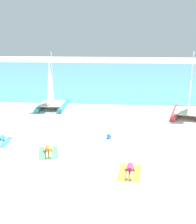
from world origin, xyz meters
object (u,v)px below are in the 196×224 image
object	(u,v)px
sailboat_red	(189,108)
beach_ball	(109,136)
towel_right	(130,172)
sunbather_right	(130,169)
sunbather_left	(1,140)
sailboat_teal	(52,100)
towel_left	(1,142)
sunbather_middle	(48,150)
towel_middle	(48,153)

from	to	relation	value
sailboat_red	beach_ball	xyz separation A→B (m)	(-6.29, -5.58, -0.62)
towel_right	sunbather_right	xyz separation A→B (m)	(0.01, 0.07, 0.13)
sunbather_left	beach_ball	world-z (taller)	beach_ball
sailboat_teal	sunbather_right	size ratio (longest dim) A/B	3.26
sailboat_teal	sailboat_red	world-z (taller)	sailboat_red
towel_left	sunbather_right	xyz separation A→B (m)	(8.13, -3.20, 0.13)
towel_right	beach_ball	size ratio (longest dim) A/B	5.57
sunbather_middle	towel_right	bearing A→B (deg)	-39.13
sunbather_left	towel_left	bearing A→B (deg)	-90.00
sailboat_red	sunbather_right	world-z (taller)	sailboat_red
sunbather_right	towel_left	bearing A→B (deg)	163.71
sunbather_middle	towel_right	xyz separation A→B (m)	(4.67, -2.00, -0.13)
towel_left	beach_ball	xyz separation A→B (m)	(6.85, 1.27, 0.16)
sunbather_left	sunbather_right	world-z (taller)	same
sailboat_red	sunbather_left	bearing A→B (deg)	-137.60
towel_left	sunbather_left	bearing A→B (deg)	97.10
towel_middle	sailboat_teal	bearing A→B (deg)	102.98
sailboat_teal	towel_left	bearing A→B (deg)	-100.11
sunbather_left	towel_middle	world-z (taller)	sunbather_left
sunbather_right	towel_right	bearing A→B (deg)	-90.00
towel_right	beach_ball	distance (m)	4.71
towel_left	sunbather_right	bearing A→B (deg)	-21.51
sunbather_right	sailboat_teal	bearing A→B (deg)	125.84
sailboat_red	sunbather_middle	xyz separation A→B (m)	(-9.69, -8.12, -0.66)
sailboat_red	towel_middle	xyz separation A→B (m)	(-9.67, -8.19, -0.78)
sunbather_middle	towel_middle	bearing A→B (deg)	-90.00
towel_middle	sunbather_left	bearing A→B (deg)	158.06
towel_middle	beach_ball	xyz separation A→B (m)	(3.38, 2.60, 0.16)
towel_right	sunbather_right	bearing A→B (deg)	84.78
beach_ball	towel_left	bearing A→B (deg)	-169.51
sunbather_right	beach_ball	world-z (taller)	beach_ball
sunbather_right	towel_middle	bearing A→B (deg)	163.36
sailboat_red	sunbather_right	distance (m)	11.26
towel_left	beach_ball	size ratio (longest dim) A/B	5.57
beach_ball	sunbather_right	bearing A→B (deg)	-74.09
towel_middle	towel_right	distance (m)	5.03
sunbather_middle	beach_ball	distance (m)	4.24
towel_left	towel_middle	distance (m)	3.72
towel_left	sunbather_middle	size ratio (longest dim) A/B	1.23
sunbather_right	sunbather_left	bearing A→B (deg)	163.32
sunbather_left	towel_right	xyz separation A→B (m)	(8.13, -3.34, -0.13)
towel_left	sunbather_right	distance (m)	8.73
towel_middle	towel_right	xyz separation A→B (m)	(4.65, -1.93, 0.00)
sunbather_right	sailboat_red	bearing A→B (deg)	68.70
towel_right	sailboat_teal	bearing A→B (deg)	120.46
sunbather_middle	sailboat_teal	bearing A→B (deg)	87.01
sunbather_left	sailboat_teal	bearing A→B (deg)	74.67
sunbather_middle	beach_ball	bearing A→B (deg)	20.83
sailboat_red	towel_left	distance (m)	14.84
sailboat_teal	towel_middle	xyz separation A→B (m)	(2.26, -9.82, -0.76)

